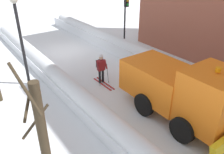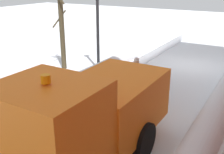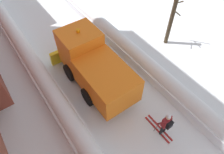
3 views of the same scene
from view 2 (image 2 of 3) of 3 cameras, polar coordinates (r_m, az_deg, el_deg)
The scene contains 6 objects.
ground_plane at distance 8.64m, azimuth -3.42°, elevation -14.86°, with size 80.00×80.00×0.00m, color white.
snowbank_right at distance 10.14m, azimuth -17.49°, elevation -7.14°, with size 1.10×36.00×1.06m.
plow_truck at distance 7.22m, azimuth -5.06°, elevation -8.66°, with size 3.20×5.98×3.12m.
skier at distance 11.78m, azimuth 5.08°, elevation 0.39°, with size 0.62×1.80×1.81m.
street_lamp at distance 15.03m, azimuth -3.06°, elevation 13.25°, with size 0.40×0.40×5.00m.
bare_tree_near at distance 15.61m, azimuth -10.50°, elevation 9.83°, with size 0.94×0.94×4.84m.
Camera 2 is at (-4.07, 15.82, 4.92)m, focal length 43.59 mm.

